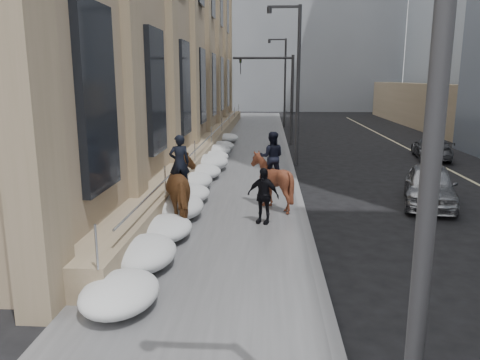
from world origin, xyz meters
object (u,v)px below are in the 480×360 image
at_px(car_silver, 430,185).
at_px(pedestrian, 263,196).
at_px(car_grey, 432,148).
at_px(mounted_horse_right, 271,177).
at_px(mounted_horse_left, 185,188).

bearing_deg(car_silver, pedestrian, -138.85).
xyz_separation_m(pedestrian, car_grey, (9.36, 12.94, -0.36)).
bearing_deg(mounted_horse_right, car_silver, -166.81).
relative_size(mounted_horse_right, pedestrian, 1.51).
distance_m(mounted_horse_left, car_silver, 8.88).
relative_size(mounted_horse_left, car_silver, 0.64).
relative_size(pedestrian, car_silver, 0.41).
bearing_deg(mounted_horse_left, mounted_horse_right, -164.81).
bearing_deg(car_silver, car_grey, 86.45).
distance_m(mounted_horse_left, car_grey, 17.55).
xyz_separation_m(mounted_horse_right, pedestrian, (-0.26, -1.77, -0.21)).
bearing_deg(mounted_horse_left, car_grey, -151.86).
bearing_deg(mounted_horse_right, pedestrian, 83.48).
bearing_deg(mounted_horse_left, pedestrian, 162.23).
height_order(mounted_horse_right, pedestrian, mounted_horse_right).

